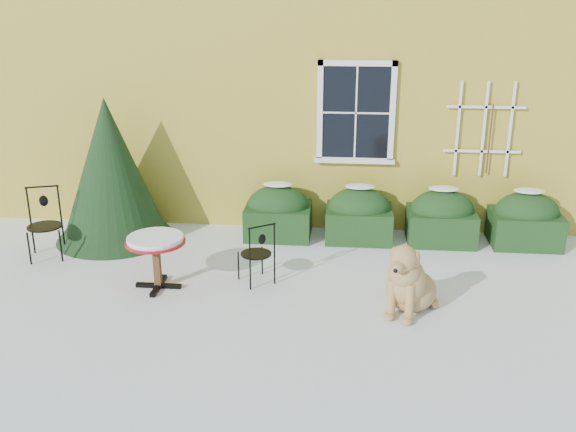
# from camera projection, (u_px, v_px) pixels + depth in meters

# --- Properties ---
(ground) EXTENTS (80.00, 80.00, 0.00)m
(ground) POSITION_uv_depth(u_px,v_px,m) (281.00, 309.00, 8.08)
(ground) COLOR white
(ground) RESTS_ON ground
(house) EXTENTS (12.40, 8.40, 6.40)m
(house) POSITION_uv_depth(u_px,v_px,m) (314.00, 20.00, 13.59)
(house) COLOR gold
(house) RESTS_ON ground
(hedge_row) EXTENTS (4.95, 0.80, 0.91)m
(hedge_row) POSITION_uv_depth(u_px,v_px,m) (400.00, 216.00, 10.20)
(hedge_row) COLOR black
(hedge_row) RESTS_ON ground
(evergreen_shrub) EXTENTS (1.88, 1.88, 2.28)m
(evergreen_shrub) POSITION_uv_depth(u_px,v_px,m) (112.00, 184.00, 10.12)
(evergreen_shrub) COLOR black
(evergreen_shrub) RESTS_ON ground
(bistro_table) EXTENTS (0.80, 0.80, 0.74)m
(bistro_table) POSITION_uv_depth(u_px,v_px,m) (156.00, 245.00, 8.48)
(bistro_table) COLOR black
(bistro_table) RESTS_ON ground
(patio_chair_near) EXTENTS (0.55, 0.54, 0.89)m
(patio_chair_near) POSITION_uv_depth(u_px,v_px,m) (257.00, 253.00, 8.68)
(patio_chair_near) COLOR black
(patio_chair_near) RESTS_ON ground
(patio_chair_far) EXTENTS (0.60, 0.59, 1.06)m
(patio_chair_far) POSITION_uv_depth(u_px,v_px,m) (45.00, 223.00, 9.54)
(patio_chair_far) COLOR black
(patio_chair_far) RESTS_ON ground
(dog) EXTENTS (0.85, 1.06, 0.99)m
(dog) POSITION_uv_depth(u_px,v_px,m) (408.00, 283.00, 7.89)
(dog) COLOR tan
(dog) RESTS_ON ground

